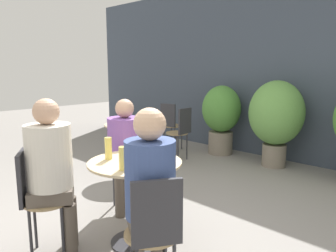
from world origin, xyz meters
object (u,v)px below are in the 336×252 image
at_px(beer_glass_1, 123,158).
at_px(bistro_chair_0, 124,159).
at_px(potted_plant_0, 221,114).
at_px(bistro_chair_3, 170,122).
at_px(potted_plant_1, 276,116).
at_px(beer_glass_0, 108,148).
at_px(beer_glass_3, 142,146).
at_px(bistro_chair_1, 35,193).
at_px(seated_person_2, 150,186).
at_px(cafe_table_far, 131,138).
at_px(bistro_chair_2, 154,229).
at_px(bistro_chair_4, 181,129).
at_px(beer_glass_2, 164,152).
at_px(cafe_table_near, 135,182).
at_px(seated_person_0, 126,146).
at_px(seated_person_1, 51,165).

bearing_deg(beer_glass_1, bistro_chair_0, 141.54).
distance_m(beer_glass_1, potted_plant_0, 3.51).
xyz_separation_m(bistro_chair_3, beer_glass_1, (2.13, -2.75, 0.30)).
bearing_deg(potted_plant_1, beer_glass_0, -90.27).
relative_size(beer_glass_3, potted_plant_0, 0.13).
bearing_deg(beer_glass_1, bistro_chair_1, -138.97).
xyz_separation_m(seated_person_2, beer_glass_1, (-0.45, 0.14, 0.07)).
bearing_deg(potted_plant_0, potted_plant_1, -2.90).
distance_m(beer_glass_0, potted_plant_1, 3.08).
xyz_separation_m(cafe_table_far, bistro_chair_2, (2.15, -1.59, -0.00)).
relative_size(bistro_chair_4, potted_plant_1, 0.66).
bearing_deg(potted_plant_0, seated_person_2, -61.84).
xyz_separation_m(cafe_table_far, bistro_chair_1, (1.05, -1.85, -0.00)).
distance_m(beer_glass_0, beer_glass_1, 0.35).
bearing_deg(bistro_chair_4, beer_glass_3, 29.15).
relative_size(cafe_table_far, bistro_chair_2, 0.84).
bearing_deg(beer_glass_0, beer_glass_2, 36.91).
height_order(cafe_table_far, bistro_chair_4, bistro_chair_4).
relative_size(cafe_table_near, bistro_chair_2, 0.91).
distance_m(bistro_chair_1, bistro_chair_4, 3.03).
xyz_separation_m(bistro_chair_1, bistro_chair_3, (-1.59, 3.22, 0.00)).
height_order(bistro_chair_2, seated_person_0, seated_person_0).
bearing_deg(beer_glass_0, bistro_chair_2, -19.06).
bearing_deg(beer_glass_2, bistro_chair_1, -124.65).
height_order(bistro_chair_3, potted_plant_1, potted_plant_1).
height_order(bistro_chair_2, bistro_chair_4, same).
height_order(cafe_table_far, seated_person_1, seated_person_1).
xyz_separation_m(bistro_chair_2, bistro_chair_3, (-2.70, 2.97, 0.00)).
bearing_deg(potted_plant_1, cafe_table_far, -125.18).
relative_size(seated_person_1, beer_glass_1, 7.04).
relative_size(bistro_chair_1, beer_glass_1, 4.81).
distance_m(potted_plant_0, potted_plant_1, 1.05).
xyz_separation_m(cafe_table_far, seated_person_1, (1.12, -1.73, 0.22)).
relative_size(seated_person_2, beer_glass_1, 6.98).
relative_size(seated_person_0, seated_person_1, 0.94).
relative_size(bistro_chair_4, beer_glass_3, 5.66).
xyz_separation_m(bistro_chair_1, beer_glass_3, (0.28, 0.88, 0.28)).
bearing_deg(seated_person_2, beer_glass_2, -111.06).
distance_m(bistro_chair_0, bistro_chair_3, 2.51).
relative_size(bistro_chair_0, seated_person_2, 0.69).
bearing_deg(bistro_chair_2, bistro_chair_0, -90.00).
bearing_deg(bistro_chair_1, potted_plant_0, -45.74).
bearing_deg(bistro_chair_2, seated_person_1, -50.37).
bearing_deg(beer_glass_1, potted_plant_0, 112.78).
bearing_deg(bistro_chair_3, bistro_chair_4, 138.36).
distance_m(beer_glass_0, beer_glass_3, 0.32).
xyz_separation_m(potted_plant_0, potted_plant_1, (1.04, -0.05, 0.09)).
height_order(bistro_chair_4, seated_person_2, seated_person_2).
xyz_separation_m(seated_person_2, beer_glass_3, (-0.70, 0.55, 0.06)).
xyz_separation_m(seated_person_0, beer_glass_0, (0.35, -0.46, 0.12)).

